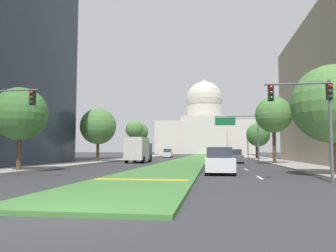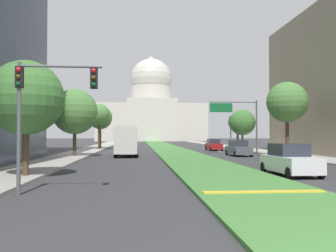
# 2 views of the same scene
# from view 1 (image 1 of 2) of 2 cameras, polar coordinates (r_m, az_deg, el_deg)

# --- Properties ---
(ground_plane) EXTENTS (280.89, 280.89, 0.00)m
(ground_plane) POSITION_cam_1_polar(r_m,az_deg,el_deg) (71.44, 5.20, -5.55)
(ground_plane) COLOR #333335
(grass_median) EXTENTS (5.27, 114.91, 0.14)m
(grass_median) POSITION_cam_1_polar(r_m,az_deg,el_deg) (65.07, 4.91, -5.62)
(grass_median) COLOR #427A38
(grass_median) RESTS_ON ground_plane
(median_curb_nose) EXTENTS (4.74, 0.50, 0.04)m
(median_curb_nose) POSITION_cam_1_polar(r_m,az_deg,el_deg) (16.34, -4.73, -9.45)
(median_curb_nose) COLOR gold
(median_curb_nose) RESTS_ON grass_median
(lane_dashes_right) EXTENTS (0.16, 44.66, 0.01)m
(lane_dashes_right) POSITION_cam_1_polar(r_m,az_deg,el_deg) (40.24, 11.98, -6.49)
(lane_dashes_right) COLOR silver
(lane_dashes_right) RESTS_ON ground_plane
(sidewalk_left) EXTENTS (4.00, 114.91, 0.15)m
(sidewalk_left) POSITION_cam_1_polar(r_m,az_deg,el_deg) (60.62, -6.84, -5.70)
(sidewalk_left) COLOR #9E9991
(sidewalk_left) RESTS_ON ground_plane
(sidewalk_right) EXTENTS (4.00, 114.91, 0.15)m
(sidewalk_right) POSITION_cam_1_polar(r_m,az_deg,el_deg) (59.18, 16.26, -5.60)
(sidewalk_right) COLOR #9E9991
(sidewalk_right) RESTS_ON ground_plane
(capitol_building) EXTENTS (39.14, 23.10, 31.18)m
(capitol_building) POSITION_cam_1_polar(r_m,az_deg,el_deg) (134.85, 6.51, -0.11)
(capitol_building) COLOR beige
(capitol_building) RESTS_ON ground_plane
(traffic_light_near_right) EXTENTS (3.34, 0.35, 5.20)m
(traffic_light_near_right) POSITION_cam_1_polar(r_m,az_deg,el_deg) (17.99, 24.24, 3.00)
(traffic_light_near_right) COLOR #515456
(traffic_light_near_right) RESTS_ON ground_plane
(traffic_light_far_right) EXTENTS (0.28, 0.35, 5.20)m
(traffic_light_far_right) POSITION_cam_1_polar(r_m,az_deg,el_deg) (57.05, 13.97, -2.44)
(traffic_light_far_right) COLOR #515456
(traffic_light_far_right) RESTS_ON ground_plane
(overhead_guide_sign) EXTENTS (6.00, 0.20, 6.50)m
(overhead_guide_sign) POSITION_cam_1_polar(r_m,az_deg,el_deg) (45.46, 12.83, -0.33)
(overhead_guide_sign) COLOR #515456
(overhead_guide_sign) RESTS_ON ground_plane
(street_tree_left_near) EXTENTS (4.04, 4.04, 6.38)m
(street_tree_left_near) POSITION_cam_1_polar(r_m,az_deg,el_deg) (26.81, -24.69, 1.92)
(street_tree_left_near) COLOR #4C3823
(street_tree_left_near) RESTS_ON ground_plane
(street_tree_right_near) EXTENTS (4.86, 4.86, 6.93)m
(street_tree_right_near) POSITION_cam_1_polar(r_m,az_deg,el_deg) (22.46, 26.97, 3.50)
(street_tree_right_near) COLOR #4C3823
(street_tree_right_near) RESTS_ON ground_plane
(street_tree_left_mid) EXTENTS (4.72, 4.72, 7.09)m
(street_tree_left_mid) POSITION_cam_1_polar(r_m,az_deg,el_deg) (43.14, -12.28, -0.07)
(street_tree_left_mid) COLOR #4C3823
(street_tree_left_mid) RESTS_ON ground_plane
(street_tree_right_mid) EXTENTS (4.17, 4.17, 7.77)m
(street_tree_right_mid) POSITION_cam_1_polar(r_m,az_deg,el_deg) (38.91, 18.21, 1.87)
(street_tree_right_mid) COLOR #4C3823
(street_tree_right_mid) RESTS_ON ground_plane
(street_tree_left_far) EXTENTS (3.28, 3.28, 7.01)m
(street_tree_left_far) POSITION_cam_1_polar(r_m,az_deg,el_deg) (59.36, -5.94, -0.66)
(street_tree_left_far) COLOR #4C3823
(street_tree_left_far) RESTS_ON ground_plane
(street_tree_right_far) EXTENTS (3.97, 3.97, 6.18)m
(street_tree_right_far) POSITION_cam_1_polar(r_m,az_deg,el_deg) (56.69, 15.68, -1.52)
(street_tree_right_far) COLOR #4C3823
(street_tree_right_far) RESTS_ON ground_plane
(street_tree_left_distant) EXTENTS (3.82, 3.82, 7.01)m
(street_tree_left_distant) POSITION_cam_1_polar(r_m,az_deg,el_deg) (62.92, -5.28, -1.11)
(street_tree_left_distant) COLOR #4C3823
(street_tree_left_distant) RESTS_ON ground_plane
(street_tree_right_distant) EXTENTS (3.02, 3.02, 5.87)m
(street_tree_right_distant) POSITION_cam_1_polar(r_m,az_deg,el_deg) (59.55, 15.37, -1.51)
(street_tree_right_distant) COLOR #4C3823
(street_tree_right_distant) RESTS_ON ground_plane
(sedan_lead_stopped) EXTENTS (2.08, 4.55, 1.83)m
(sedan_lead_stopped) POSITION_cam_1_polar(r_m,az_deg,el_deg) (22.61, 9.02, -6.21)
(sedan_lead_stopped) COLOR silver
(sedan_lead_stopped) RESTS_ON ground_plane
(sedan_midblock) EXTENTS (1.99, 4.30, 1.72)m
(sedan_midblock) POSITION_cam_1_polar(r_m,az_deg,el_deg) (40.97, 11.67, -5.33)
(sedan_midblock) COLOR #4C5156
(sedan_midblock) RESTS_ON ground_plane
(sedan_distant) EXTENTS (1.85, 4.39, 1.69)m
(sedan_distant) POSITION_cam_1_polar(r_m,az_deg,el_deg) (54.42, 10.91, -5.07)
(sedan_distant) COLOR maroon
(sedan_distant) RESTS_ON ground_plane
(sedan_far_horizon) EXTENTS (1.93, 4.57, 1.87)m
(sedan_far_horizon) POSITION_cam_1_polar(r_m,az_deg,el_deg) (69.92, -0.02, -4.89)
(sedan_far_horizon) COLOR silver
(sedan_far_horizon) RESTS_ON ground_plane
(box_truck_delivery) EXTENTS (2.40, 6.40, 3.20)m
(box_truck_delivery) POSITION_cam_1_polar(r_m,az_deg,el_deg) (41.85, -5.25, -4.18)
(box_truck_delivery) COLOR navy
(box_truck_delivery) RESTS_ON ground_plane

